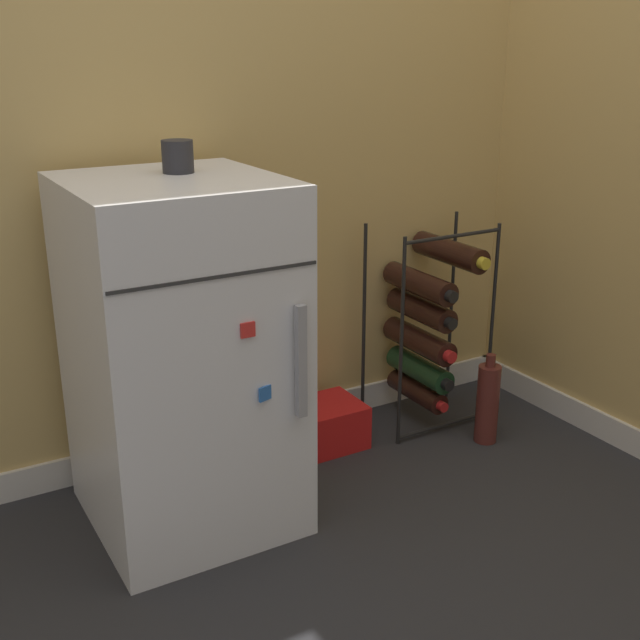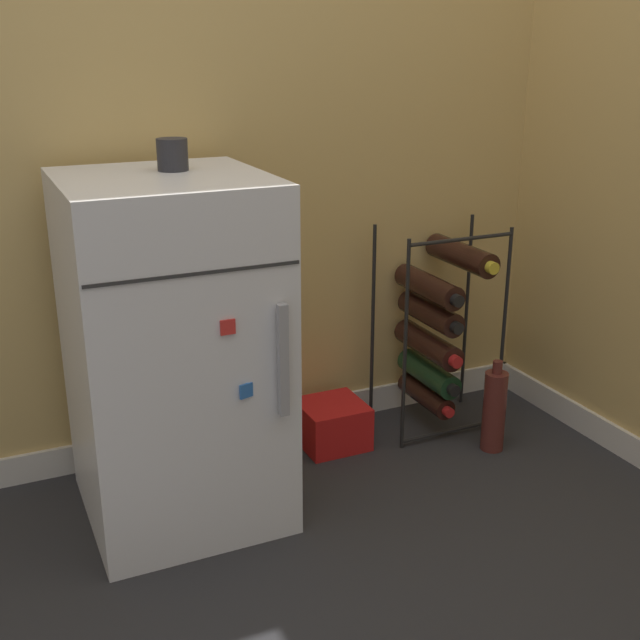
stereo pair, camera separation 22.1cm
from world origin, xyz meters
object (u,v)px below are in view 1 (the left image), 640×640
object	(u,v)px
soda_box	(328,424)
fridge_top_cup	(178,156)
mini_fridge	(181,357)
loose_bottle_floor	(488,403)
wine_rack	(426,321)

from	to	relation	value
soda_box	fridge_top_cup	distance (m)	1.02
mini_fridge	loose_bottle_floor	bearing A→B (deg)	-5.05
mini_fridge	wine_rack	size ratio (longest dim) A/B	1.35
wine_rack	loose_bottle_floor	bearing A→B (deg)	-69.15
wine_rack	soda_box	bearing A→B (deg)	178.17
mini_fridge	fridge_top_cup	distance (m)	0.51
soda_box	fridge_top_cup	xyz separation A→B (m)	(-0.49, -0.09, 0.89)
mini_fridge	soda_box	bearing A→B (deg)	15.88
wine_rack	fridge_top_cup	xyz separation A→B (m)	(-0.86, -0.07, 0.60)
fridge_top_cup	loose_bottle_floor	size ratio (longest dim) A/B	0.27
wine_rack	soda_box	xyz separation A→B (m)	(-0.37, 0.01, -0.29)
soda_box	loose_bottle_floor	distance (m)	0.52
soda_box	loose_bottle_floor	bearing A→B (deg)	-27.90
soda_box	mini_fridge	bearing A→B (deg)	-164.12
mini_fridge	fridge_top_cup	world-z (taller)	fridge_top_cup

